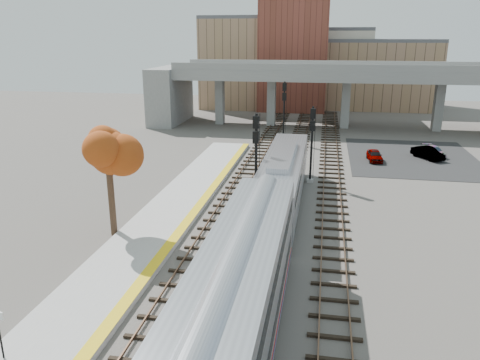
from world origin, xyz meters
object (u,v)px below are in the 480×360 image
(signal_mast_near, at_px, (256,160))
(car_c, at_px, (434,151))
(coach, at_px, (222,353))
(signal_mast_far, at_px, (284,111))
(tree, at_px, (107,151))
(car_b, at_px, (428,153))
(signal_mast_mid, at_px, (312,145))
(locomotive, at_px, (283,178))
(car_a, at_px, (375,155))

(signal_mast_near, height_order, car_c, signal_mast_near)
(coach, distance_m, signal_mast_far, 46.56)
(tree, bearing_deg, car_b, 45.30)
(signal_mast_near, distance_m, signal_mast_mid, 8.28)
(signal_mast_near, distance_m, signal_mast_far, 24.50)
(locomotive, height_order, signal_mast_mid, signal_mast_mid)
(locomotive, xyz_separation_m, tree, (-10.83, -8.04, 3.63))
(signal_mast_mid, bearing_deg, locomotive, -106.88)
(coach, relative_size, car_a, 7.00)
(locomotive, relative_size, car_b, 4.70)
(coach, relative_size, car_b, 6.17)
(signal_mast_mid, height_order, car_a, signal_mast_mid)
(signal_mast_mid, bearing_deg, signal_mast_far, 103.33)
(signal_mast_mid, relative_size, car_c, 1.87)
(signal_mast_near, xyz_separation_m, signal_mast_far, (0.00, 24.50, 0.12))
(signal_mast_far, distance_m, car_b, 18.08)
(car_b, bearing_deg, car_c, 26.63)
(signal_mast_near, relative_size, car_c, 1.97)
(signal_mast_mid, relative_size, tree, 0.89)
(car_b, bearing_deg, signal_mast_far, 127.66)
(signal_mast_near, relative_size, tree, 0.94)
(coach, distance_m, car_a, 39.24)
(coach, bearing_deg, signal_mast_far, 92.59)
(signal_mast_mid, distance_m, signal_mast_far, 17.79)
(locomotive, xyz_separation_m, signal_mast_far, (-2.10, 23.90, 1.63))
(locomotive, distance_m, car_c, 24.70)
(locomotive, xyz_separation_m, car_a, (8.65, 15.61, -1.63))
(signal_mast_far, bearing_deg, tree, -105.29)
(locomotive, xyz_separation_m, signal_mast_mid, (2.00, 6.59, 1.25))
(signal_mast_near, xyz_separation_m, signal_mast_mid, (4.10, 7.19, -0.26))
(locomotive, distance_m, signal_mast_mid, 7.00)
(tree, height_order, car_b, tree)
(signal_mast_near, relative_size, car_b, 1.85)
(coach, height_order, signal_mast_far, signal_mast_far)
(signal_mast_mid, height_order, car_c, signal_mast_mid)
(signal_mast_mid, relative_size, car_a, 1.99)
(tree, bearing_deg, signal_mast_far, 74.71)
(locomotive, bearing_deg, tree, -143.41)
(tree, xyz_separation_m, car_c, (26.34, 27.20, -5.32))
(signal_mast_near, xyz_separation_m, car_b, (16.64, 18.20, -3.08))
(signal_mast_mid, bearing_deg, car_c, 42.94)
(signal_mast_near, bearing_deg, car_c, 48.30)
(signal_mast_far, height_order, car_a, signal_mast_far)
(signal_mast_near, distance_m, car_a, 19.71)
(signal_mast_mid, height_order, tree, tree)
(locomotive, bearing_deg, coach, -90.00)
(signal_mast_mid, xyz_separation_m, signal_mast_far, (-4.10, 17.31, 0.38))
(locomotive, xyz_separation_m, coach, (-0.00, -22.61, 0.52))
(car_a, bearing_deg, locomotive, -123.24)
(locomotive, relative_size, coach, 0.76)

